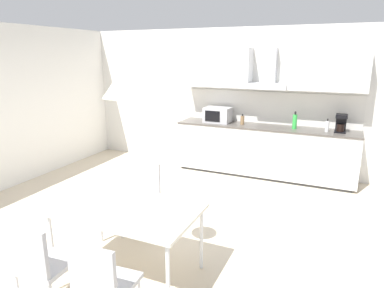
{
  "coord_description": "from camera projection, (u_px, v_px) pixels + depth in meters",
  "views": [
    {
      "loc": [
        2.2,
        -3.5,
        2.17
      ],
      "look_at": [
        0.4,
        0.54,
        1.0
      ],
      "focal_mm": 32.0,
      "sensor_mm": 36.0,
      "label": 1
    }
  ],
  "objects": [
    {
      "name": "microwave",
      "position": [
        218.0,
        115.0,
        6.41
      ],
      "size": [
        0.48,
        0.35,
        0.28
      ],
      "color": "#ADADB2",
      "rests_on": "kitchen_counter"
    },
    {
      "name": "bottle_brown",
      "position": [
        242.0,
        120.0,
        6.23
      ],
      "size": [
        0.07,
        0.07,
        0.19
      ],
      "color": "brown",
      "rests_on": "kitchen_counter"
    },
    {
      "name": "upper_wall_cabinets",
      "position": [
        270.0,
        69.0,
        5.95
      ],
      "size": [
        3.16,
        0.4,
        0.7
      ],
      "color": "silver"
    },
    {
      "name": "pendant_lamp",
      "position": [
        120.0,
        86.0,
        3.03
      ],
      "size": [
        0.32,
        0.32,
        0.22
      ],
      "primitive_type": "cone",
      "color": "silver"
    },
    {
      "name": "bottle_green",
      "position": [
        295.0,
        121.0,
        5.84
      ],
      "size": [
        0.07,
        0.07,
        0.3
      ],
      "color": "green",
      "rests_on": "kitchen_counter"
    },
    {
      "name": "coffee_maker",
      "position": [
        341.0,
        123.0,
        5.59
      ],
      "size": [
        0.18,
        0.19,
        0.3
      ],
      "color": "black",
      "rests_on": "kitchen_counter"
    },
    {
      "name": "wall_back",
      "position": [
        221.0,
        99.0,
        6.67
      ],
      "size": [
        6.65,
        0.1,
        2.65
      ],
      "primitive_type": "cube",
      "color": "silver",
      "rests_on": "ground_plane"
    },
    {
      "name": "chair_near_right",
      "position": [
        102.0,
        281.0,
        2.54
      ],
      "size": [
        0.43,
        0.43,
        0.87
      ],
      "color": "#B2B2B7",
      "rests_on": "ground_plane"
    },
    {
      "name": "chair_far_left",
      "position": [
        143.0,
        191.0,
        4.22
      ],
      "size": [
        0.44,
        0.44,
        0.87
      ],
      "color": "#B2B2B7",
      "rests_on": "ground_plane"
    },
    {
      "name": "bottle_white",
      "position": [
        327.0,
        126.0,
        5.62
      ],
      "size": [
        0.06,
        0.06,
        0.22
      ],
      "color": "white",
      "rests_on": "kitchen_counter"
    },
    {
      "name": "kitchen_counter",
      "position": [
        263.0,
        151.0,
        6.21
      ],
      "size": [
        3.18,
        0.62,
        0.92
      ],
      "color": "#333333",
      "rests_on": "ground_plane"
    },
    {
      "name": "chair_near_left",
      "position": [
        39.0,
        261.0,
        2.79
      ],
      "size": [
        0.43,
        0.43,
        0.87
      ],
      "color": "#B2B2B7",
      "rests_on": "ground_plane"
    },
    {
      "name": "dining_table",
      "position": [
        127.0,
        211.0,
        3.34
      ],
      "size": [
        1.41,
        0.85,
        0.72
      ],
      "color": "silver",
      "rests_on": "ground_plane"
    },
    {
      "name": "backsplash_tile",
      "position": [
        269.0,
        108.0,
        6.27
      ],
      "size": [
        3.16,
        0.02,
        0.58
      ],
      "primitive_type": "cube",
      "color": "silver",
      "rests_on": "kitchen_counter"
    },
    {
      "name": "ground_plane",
      "position": [
        148.0,
        224.0,
        4.51
      ],
      "size": [
        8.31,
        8.34,
        0.02
      ],
      "primitive_type": "cube",
      "color": "beige"
    }
  ]
}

